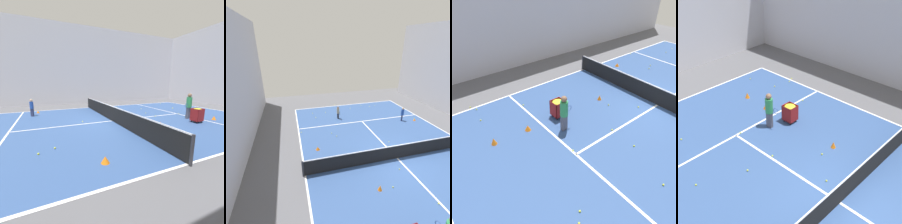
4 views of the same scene
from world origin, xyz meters
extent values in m
plane|color=#5B5B60|center=(0.00, 0.00, 0.00)|extent=(31.38, 31.38, 0.00)
cube|color=#335189|center=(0.00, 0.00, 0.00)|extent=(11.57, 20.76, 0.00)
cube|color=white|center=(0.00, -10.38, 0.01)|extent=(11.57, 0.10, 0.00)
cube|color=white|center=(5.78, 0.00, 0.01)|extent=(0.10, 20.76, 0.00)
cube|color=white|center=(0.00, -5.71, 0.01)|extent=(11.57, 0.10, 0.00)
cube|color=white|center=(0.00, 0.00, 0.01)|extent=(0.10, 11.42, 0.00)
cylinder|color=#2D2D33|center=(5.88, 0.00, 0.50)|extent=(0.10, 0.10, 0.99)
cube|color=black|center=(0.00, 0.00, 0.48)|extent=(11.67, 0.03, 0.92)
cube|color=white|center=(0.00, 0.00, 0.97)|extent=(11.67, 0.04, 0.05)
cube|color=black|center=(1.96, -6.93, 0.27)|extent=(0.13, 0.20, 0.55)
cylinder|color=tan|center=(1.96, -6.93, 0.79)|extent=(0.25, 0.25, 0.49)
sphere|color=#846047|center=(1.96, -6.93, 1.13)|extent=(0.18, 0.18, 0.18)
torus|color=black|center=(1.90, -6.64, 0.67)|extent=(0.04, 0.28, 0.28)
cube|color=#2D3351|center=(-3.61, -4.87, 0.29)|extent=(0.22, 0.24, 0.58)
cylinder|color=#234799|center=(-3.61, -4.87, 0.84)|extent=(0.36, 0.36, 0.52)
sphere|color=tan|center=(-3.61, -4.87, 1.19)|extent=(0.19, 0.19, 0.19)
cone|color=orange|center=(4.70, -2.30, 0.12)|extent=(0.28, 0.28, 0.23)
cone|color=orange|center=(-4.79, -4.54, 0.11)|extent=(0.24, 0.24, 0.21)
cone|color=orange|center=(2.30, 2.00, 0.14)|extent=(0.22, 0.22, 0.28)
sphere|color=yellow|center=(1.34, -10.58, 0.04)|extent=(0.07, 0.07, 0.07)
sphere|color=yellow|center=(-3.09, -9.25, 0.04)|extent=(0.07, 0.07, 0.07)
sphere|color=yellow|center=(0.11, 3.46, 0.04)|extent=(0.07, 0.07, 0.07)
sphere|color=yellow|center=(-2.37, -9.16, 0.04)|extent=(0.07, 0.07, 0.07)
sphere|color=yellow|center=(-1.53, -9.63, 0.04)|extent=(0.07, 0.07, 0.07)
sphere|color=yellow|center=(3.26, -4.23, 0.04)|extent=(0.07, 0.07, 0.07)
sphere|color=yellow|center=(0.50, 0.97, 0.04)|extent=(0.07, 0.07, 0.07)
sphere|color=yellow|center=(-5.91, -8.81, 0.04)|extent=(0.07, 0.07, 0.07)
sphere|color=yellow|center=(5.60, -5.03, 0.04)|extent=(0.07, 0.07, 0.07)
sphere|color=yellow|center=(1.59, 2.05, 0.04)|extent=(0.07, 0.07, 0.07)
sphere|color=yellow|center=(4.15, -8.79, 0.04)|extent=(0.07, 0.07, 0.07)
sphere|color=yellow|center=(4.00, -7.61, 0.04)|extent=(0.07, 0.07, 0.07)
sphere|color=yellow|center=(5.53, -10.01, 0.04)|extent=(0.07, 0.07, 0.07)
sphere|color=yellow|center=(2.98, -3.68, 0.04)|extent=(0.07, 0.07, 0.07)
sphere|color=yellow|center=(-0.03, -9.13, 0.04)|extent=(0.07, 0.07, 0.07)
sphere|color=yellow|center=(-0.49, -1.83, 0.04)|extent=(0.07, 0.07, 0.07)
sphere|color=yellow|center=(2.84, -8.69, 0.04)|extent=(0.07, 0.07, 0.07)
sphere|color=yellow|center=(-5.10, -4.94, 0.04)|extent=(0.07, 0.07, 0.07)
camera|label=1|loc=(8.70, -3.83, 2.47)|focal=24.00mm
camera|label=2|loc=(6.10, 7.79, 6.91)|focal=28.00mm
camera|label=3|loc=(-4.48, 9.87, 6.38)|focal=35.00mm
camera|label=4|loc=(-6.57, -3.86, 8.32)|focal=50.00mm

